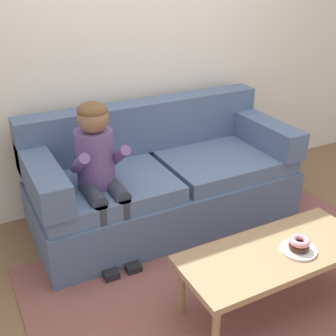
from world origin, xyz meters
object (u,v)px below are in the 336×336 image
at_px(couch, 162,181).
at_px(coffee_table, 275,256).
at_px(person_child, 99,167).
at_px(donut, 299,246).
at_px(toy_controller, 298,245).

relative_size(couch, coffee_table, 1.76).
xyz_separation_m(person_child, donut, (0.82, -1.05, -0.24)).
distance_m(person_child, toy_controller, 1.56).
height_order(couch, donut, couch).
xyz_separation_m(coffee_table, person_child, (-0.70, 0.99, 0.31)).
relative_size(coffee_table, toy_controller, 5.12).
distance_m(couch, coffee_table, 1.20).
relative_size(couch, donut, 16.99).
bearing_deg(donut, person_child, 127.93).
xyz_separation_m(couch, donut, (0.25, -1.25, 0.10)).
height_order(coffee_table, donut, donut).
bearing_deg(coffee_table, toy_controller, 32.10).
bearing_deg(donut, coffee_table, 151.73).
height_order(coffee_table, person_child, person_child).
relative_size(coffee_table, person_child, 1.05).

